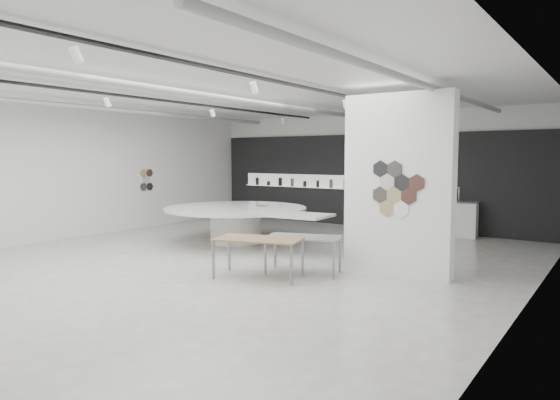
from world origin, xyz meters
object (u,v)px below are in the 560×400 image
Objects in this scene: partition_column at (398,185)px; display_island at (238,220)px; sample_table_wood at (258,241)px; kitchen_counter at (445,218)px; sample_table_stone at (303,239)px.

display_island is at bearing 169.07° from partition_column.
kitchen_counter reaches higher than sample_table_wood.
partition_column is 2.18m from sample_table_stone.
partition_column is 1.97× the size of sample_table_wood.
sample_table_wood is at bearing -106.95° from kitchen_counter.
kitchen_counter is at bearing 97.22° from partition_column.
sample_table_stone is at bearing 57.64° from sample_table_wood.
display_island reaches higher than sample_table_stone.
sample_table_stone is at bearing -103.87° from kitchen_counter.
partition_column is at bearing 41.12° from sample_table_wood.
display_island is 3.16× the size of sample_table_stone.
sample_table_stone is (0.52, 0.81, -0.03)m from sample_table_wood.
sample_table_wood is at bearing -48.25° from display_island.
partition_column reaches higher than kitchen_counter.
sample_table_wood is 7.48m from kitchen_counter.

